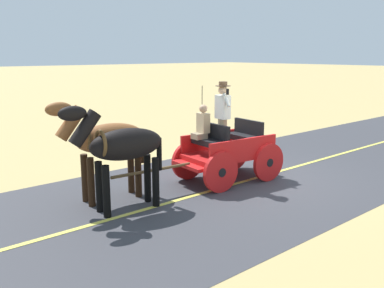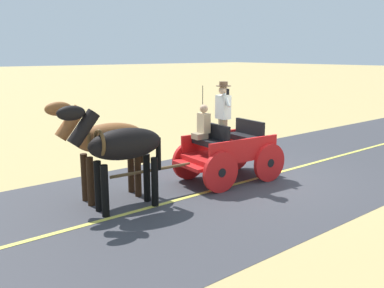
# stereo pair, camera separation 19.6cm
# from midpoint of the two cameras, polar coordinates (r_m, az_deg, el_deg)

# --- Properties ---
(ground_plane) EXTENTS (200.00, 200.00, 0.00)m
(ground_plane) POSITION_cam_midpoint_polar(r_m,az_deg,el_deg) (11.11, 8.36, -4.50)
(ground_plane) COLOR tan
(road_surface) EXTENTS (6.07, 160.00, 0.01)m
(road_surface) POSITION_cam_midpoint_polar(r_m,az_deg,el_deg) (11.11, 8.36, -4.48)
(road_surface) COLOR #38383D
(road_surface) RESTS_ON ground
(road_centre_stripe) EXTENTS (0.12, 160.00, 0.00)m
(road_centre_stripe) POSITION_cam_midpoint_polar(r_m,az_deg,el_deg) (11.11, 8.36, -4.46)
(road_centre_stripe) COLOR #DBCC4C
(road_centre_stripe) RESTS_ON road_surface
(horse_drawn_carriage) EXTENTS (1.61, 4.52, 2.50)m
(horse_drawn_carriage) POSITION_cam_midpoint_polar(r_m,az_deg,el_deg) (10.58, 4.04, -0.68)
(horse_drawn_carriage) COLOR red
(horse_drawn_carriage) RESTS_ON ground
(horse_near_side) EXTENTS (0.74, 2.14, 2.21)m
(horse_near_side) POSITION_cam_midpoint_polar(r_m,az_deg,el_deg) (8.56, -10.09, -0.41)
(horse_near_side) COLOR black
(horse_near_side) RESTS_ON ground
(horse_off_side) EXTENTS (0.74, 2.14, 2.21)m
(horse_off_side) POSITION_cam_midpoint_polar(r_m,az_deg,el_deg) (9.24, -12.13, 0.42)
(horse_off_side) COLOR brown
(horse_off_side) RESTS_ON ground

